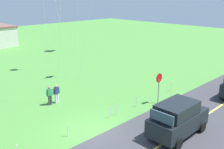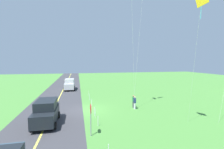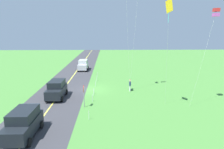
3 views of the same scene
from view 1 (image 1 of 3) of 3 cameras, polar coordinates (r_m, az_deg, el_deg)
ground_plane at (r=17.71m, az=-3.74°, el=-12.32°), size 120.00×120.00×0.10m
car_suv_foreground at (r=17.25m, az=14.04°, el=-9.17°), size 4.40×2.12×2.24m
stop_sign at (r=21.58m, az=10.11°, el=-1.68°), size 0.76×0.08×2.56m
person_adult_near at (r=21.81m, az=-13.34°, el=-4.31°), size 0.58×0.22×1.60m
person_adult_companion at (r=22.07m, az=-11.91°, el=-3.95°), size 0.58×0.22×1.60m
fence_post_2 at (r=17.10m, az=-9.55°, el=-11.77°), size 0.05×0.05×0.90m
fence_post_3 at (r=19.23m, az=-0.28°, el=-8.12°), size 0.05×0.05×0.90m
fence_post_4 at (r=19.61m, az=0.96°, el=-7.60°), size 0.05×0.05×0.90m
fence_post_5 at (r=21.16m, az=5.28°, el=-5.78°), size 0.05×0.05×0.90m
fence_post_6 at (r=24.93m, az=12.69°, el=-2.56°), size 0.05×0.05×0.90m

